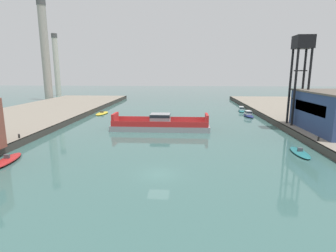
{
  "coord_description": "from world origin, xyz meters",
  "views": [
    {
      "loc": [
        2.85,
        -29.28,
        11.7
      ],
      "look_at": [
        0.0,
        18.55,
        2.0
      ],
      "focal_mm": 28.62,
      "sensor_mm": 36.0,
      "label": 1
    }
  ],
  "objects_px": {
    "smokestack_distant_a": "(56,63)",
    "chain_ferry": "(160,125)",
    "moored_boat_mid_right": "(300,152)",
    "moored_boat_mid_left": "(241,110)",
    "moored_boat_far_left": "(7,160)",
    "moored_boat_near_right": "(248,114)",
    "smokestack_distant_b": "(45,49)",
    "moored_boat_near_left": "(102,113)",
    "crane_tower": "(302,56)"
  },
  "relations": [
    {
      "from": "crane_tower",
      "to": "smokestack_distant_a",
      "type": "relative_size",
      "value": 0.59
    },
    {
      "from": "moored_boat_mid_right",
      "to": "smokestack_distant_b",
      "type": "xyz_separation_m",
      "value": [
        -73.63,
        71.27,
        20.58
      ]
    },
    {
      "from": "moored_boat_near_right",
      "to": "smokestack_distant_b",
      "type": "bearing_deg",
      "value": 152.67
    },
    {
      "from": "moored_boat_near_right",
      "to": "crane_tower",
      "type": "bearing_deg",
      "value": -70.72
    },
    {
      "from": "moored_boat_mid_left",
      "to": "crane_tower",
      "type": "relative_size",
      "value": 0.33
    },
    {
      "from": "moored_boat_near_left",
      "to": "moored_boat_mid_right",
      "type": "height_order",
      "value": "moored_boat_mid_right"
    },
    {
      "from": "moored_boat_mid_left",
      "to": "moored_boat_far_left",
      "type": "xyz_separation_m",
      "value": [
        -40.5,
        -49.1,
        -0.25
      ]
    },
    {
      "from": "moored_boat_near_left",
      "to": "crane_tower",
      "type": "distance_m",
      "value": 51.75
    },
    {
      "from": "moored_boat_near_right",
      "to": "smokestack_distant_b",
      "type": "xyz_separation_m",
      "value": [
        -73.9,
        38.19,
        20.2
      ]
    },
    {
      "from": "chain_ferry",
      "to": "moored_boat_near_left",
      "type": "height_order",
      "value": "chain_ferry"
    },
    {
      "from": "crane_tower",
      "to": "moored_boat_mid_right",
      "type": "bearing_deg",
      "value": -109.48
    },
    {
      "from": "smokestack_distant_b",
      "to": "chain_ferry",
      "type": "bearing_deg",
      "value": -46.96
    },
    {
      "from": "moored_boat_near_right",
      "to": "moored_boat_far_left",
      "type": "height_order",
      "value": "moored_boat_near_right"
    },
    {
      "from": "moored_boat_near_left",
      "to": "smokestack_distant_a",
      "type": "xyz_separation_m",
      "value": [
        -38.45,
        55.05,
        15.57
      ]
    },
    {
      "from": "chain_ferry",
      "to": "moored_boat_far_left",
      "type": "height_order",
      "value": "chain_ferry"
    },
    {
      "from": "moored_boat_mid_left",
      "to": "moored_boat_mid_right",
      "type": "xyz_separation_m",
      "value": [
        -0.47,
        -43.0,
        -0.33
      ]
    },
    {
      "from": "moored_boat_near_right",
      "to": "moored_boat_mid_right",
      "type": "bearing_deg",
      "value": -90.47
    },
    {
      "from": "moored_boat_mid_left",
      "to": "crane_tower",
      "type": "xyz_separation_m",
      "value": [
        5.48,
        -26.17,
        14.17
      ]
    },
    {
      "from": "moored_boat_mid_right",
      "to": "moored_boat_near_right",
      "type": "bearing_deg",
      "value": 89.53
    },
    {
      "from": "moored_boat_near_right",
      "to": "smokestack_distant_a",
      "type": "bearing_deg",
      "value": 143.93
    },
    {
      "from": "smokestack_distant_a",
      "to": "smokestack_distant_b",
      "type": "bearing_deg",
      "value": -75.68
    },
    {
      "from": "moored_boat_near_right",
      "to": "crane_tower",
      "type": "xyz_separation_m",
      "value": [
        5.69,
        -16.25,
        14.12
      ]
    },
    {
      "from": "moored_boat_near_right",
      "to": "smokestack_distant_a",
      "type": "relative_size",
      "value": 0.2
    },
    {
      "from": "moored_boat_far_left",
      "to": "moored_boat_near_left",
      "type": "bearing_deg",
      "value": 90.09
    },
    {
      "from": "chain_ferry",
      "to": "smokestack_distant_a",
      "type": "bearing_deg",
      "value": 127.22
    },
    {
      "from": "chain_ferry",
      "to": "moored_boat_mid_right",
      "type": "distance_m",
      "value": 26.77
    },
    {
      "from": "moored_boat_mid_left",
      "to": "smokestack_distant_a",
      "type": "distance_m",
      "value": 93.44
    },
    {
      "from": "moored_boat_far_left",
      "to": "moored_boat_mid_left",
      "type": "bearing_deg",
      "value": 50.48
    },
    {
      "from": "chain_ferry",
      "to": "crane_tower",
      "type": "distance_m",
      "value": 30.88
    },
    {
      "from": "crane_tower",
      "to": "smokestack_distant_a",
      "type": "distance_m",
      "value": 112.11
    },
    {
      "from": "moored_boat_mid_left",
      "to": "moored_boat_far_left",
      "type": "distance_m",
      "value": 63.65
    },
    {
      "from": "moored_boat_near_right",
      "to": "smokestack_distant_a",
      "type": "height_order",
      "value": "smokestack_distant_a"
    },
    {
      "from": "crane_tower",
      "to": "moored_boat_near_left",
      "type": "bearing_deg",
      "value": 157.98
    },
    {
      "from": "smokestack_distant_a",
      "to": "chain_ferry",
      "type": "bearing_deg",
      "value": -52.78
    },
    {
      "from": "chain_ferry",
      "to": "moored_boat_mid_right",
      "type": "relative_size",
      "value": 3.26
    },
    {
      "from": "moored_boat_far_left",
      "to": "smokestack_distant_b",
      "type": "xyz_separation_m",
      "value": [
        -33.61,
        77.37,
        20.5
      ]
    },
    {
      "from": "moored_boat_near_right",
      "to": "moored_boat_mid_right",
      "type": "relative_size",
      "value": 0.97
    },
    {
      "from": "moored_boat_near_right",
      "to": "moored_boat_near_left",
      "type": "bearing_deg",
      "value": 176.64
    },
    {
      "from": "moored_boat_far_left",
      "to": "smokestack_distant_b",
      "type": "relative_size",
      "value": 0.17
    },
    {
      "from": "moored_boat_near_left",
      "to": "moored_boat_mid_right",
      "type": "distance_m",
      "value": 53.52
    },
    {
      "from": "smokestack_distant_b",
      "to": "crane_tower",
      "type": "bearing_deg",
      "value": -34.37
    },
    {
      "from": "moored_boat_near_left",
      "to": "smokestack_distant_b",
      "type": "xyz_separation_m",
      "value": [
        -33.54,
        35.82,
        20.61
      ]
    },
    {
      "from": "chain_ferry",
      "to": "moored_boat_mid_right",
      "type": "bearing_deg",
      "value": -35.82
    },
    {
      "from": "moored_boat_mid_left",
      "to": "moored_boat_far_left",
      "type": "relative_size",
      "value": 0.84
    },
    {
      "from": "moored_boat_near_left",
      "to": "smokestack_distant_b",
      "type": "relative_size",
      "value": 0.18
    },
    {
      "from": "chain_ferry",
      "to": "moored_boat_mid_left",
      "type": "distance_m",
      "value": 35.2
    },
    {
      "from": "moored_boat_mid_left",
      "to": "smokestack_distant_b",
      "type": "xyz_separation_m",
      "value": [
        -74.11,
        28.27,
        20.25
      ]
    },
    {
      "from": "moored_boat_mid_left",
      "to": "smokestack_distant_a",
      "type": "relative_size",
      "value": 0.19
    },
    {
      "from": "moored_boat_mid_left",
      "to": "moored_boat_far_left",
      "type": "height_order",
      "value": "moored_boat_mid_left"
    },
    {
      "from": "moored_boat_mid_right",
      "to": "smokestack_distant_b",
      "type": "bearing_deg",
      "value": 135.93
    }
  ]
}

